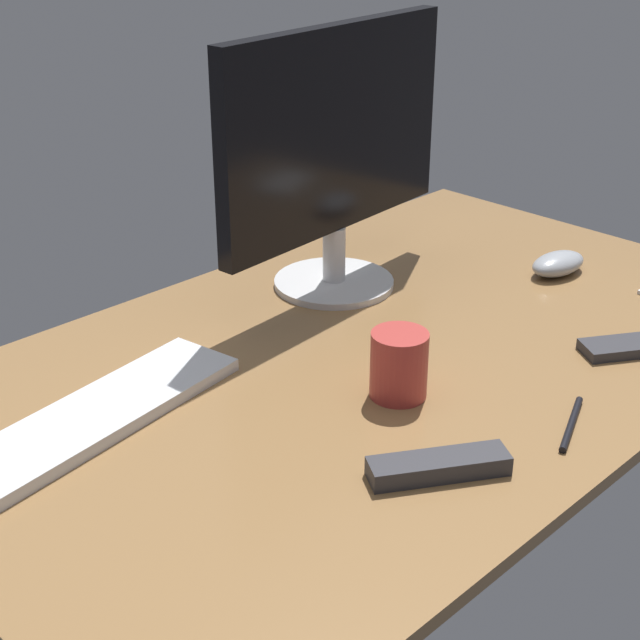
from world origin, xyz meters
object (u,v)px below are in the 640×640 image
(keyboard, at_px, (96,416))
(pen, at_px, (571,424))
(tv_remote, at_px, (439,466))
(monitor, at_px, (335,147))
(computer_mouse, at_px, (558,264))
(coffee_mug, at_px, (399,365))
(media_remote, at_px, (639,345))

(keyboard, bearing_deg, pen, -55.16)
(tv_remote, distance_m, pen, 0.22)
(monitor, distance_m, tv_remote, 0.63)
(computer_mouse, relative_size, coffee_mug, 1.23)
(keyboard, bearing_deg, computer_mouse, -19.21)
(computer_mouse, distance_m, tv_remote, 0.69)
(keyboard, bearing_deg, tv_remote, -69.40)
(monitor, height_order, computer_mouse, monitor)
(tv_remote, bearing_deg, keyboard, 151.87)
(tv_remote, bearing_deg, pen, 17.40)
(monitor, distance_m, coffee_mug, 0.44)
(pen, bearing_deg, tv_remote, 142.65)
(computer_mouse, relative_size, media_remote, 0.66)
(computer_mouse, distance_m, pen, 0.53)
(coffee_mug, bearing_deg, keyboard, 144.66)
(coffee_mug, distance_m, pen, 0.24)
(pen, bearing_deg, coffee_mug, 91.98)
(keyboard, distance_m, pen, 0.63)
(media_remote, distance_m, pen, 0.27)
(keyboard, relative_size, tv_remote, 2.54)
(media_remote, height_order, coffee_mug, coffee_mug)
(keyboard, xyz_separation_m, tv_remote, (0.22, -0.40, 0.00))
(keyboard, bearing_deg, coffee_mug, -44.13)
(keyboard, xyz_separation_m, computer_mouse, (0.87, -0.16, 0.01))
(media_remote, bearing_deg, monitor, 139.56)
(monitor, relative_size, media_remote, 2.93)
(tv_remote, distance_m, coffee_mug, 0.20)
(computer_mouse, height_order, coffee_mug, coffee_mug)
(media_remote, bearing_deg, tv_remote, -148.72)
(media_remote, distance_m, tv_remote, 0.47)
(pen, bearing_deg, monitor, 56.07)
(keyboard, xyz_separation_m, media_remote, (0.70, -0.41, 0.00))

